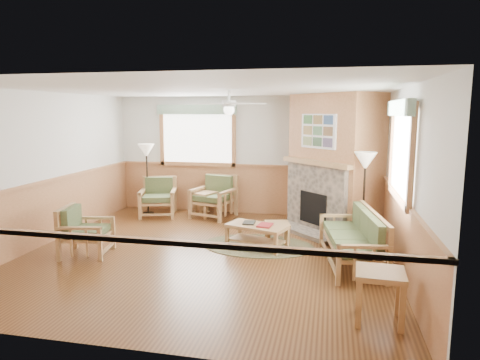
% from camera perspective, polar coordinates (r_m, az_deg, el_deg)
% --- Properties ---
extents(floor, '(6.00, 6.00, 0.01)m').
position_cam_1_polar(floor, '(7.30, -4.28, -9.74)').
color(floor, '#5A3519').
rests_on(floor, ground).
extents(ceiling, '(6.00, 6.00, 0.01)m').
position_cam_1_polar(ceiling, '(6.92, -4.55, 11.97)').
color(ceiling, white).
rests_on(ceiling, floor).
extents(wall_back, '(6.00, 0.02, 2.70)m').
position_cam_1_polar(wall_back, '(9.88, 0.51, 3.28)').
color(wall_back, silver).
rests_on(wall_back, floor).
extents(wall_front, '(6.00, 0.02, 2.70)m').
position_cam_1_polar(wall_front, '(4.24, -15.96, -4.85)').
color(wall_front, silver).
rests_on(wall_front, floor).
extents(wall_left, '(0.02, 6.00, 2.70)m').
position_cam_1_polar(wall_left, '(8.34, -24.61, 1.38)').
color(wall_left, silver).
rests_on(wall_left, floor).
extents(wall_right, '(0.02, 6.00, 2.70)m').
position_cam_1_polar(wall_right, '(6.78, 20.70, 0.04)').
color(wall_right, silver).
rests_on(wall_right, floor).
extents(wainscot, '(6.00, 6.00, 1.10)m').
position_cam_1_polar(wainscot, '(7.14, -4.33, -5.52)').
color(wainscot, '#AD7246').
rests_on(wainscot, floor).
extents(fireplace, '(3.11, 3.11, 2.70)m').
position_cam_1_polar(fireplace, '(8.74, 12.54, 2.30)').
color(fireplace, '#AD7246').
rests_on(fireplace, floor).
extents(window_back, '(1.90, 0.16, 1.50)m').
position_cam_1_polar(window_back, '(10.07, -5.77, 10.07)').
color(window_back, white).
rests_on(window_back, wall_back).
extents(window_right, '(0.16, 1.90, 1.50)m').
position_cam_1_polar(window_right, '(6.51, 21.19, 10.09)').
color(window_right, white).
rests_on(window_right, wall_right).
extents(ceiling_fan, '(1.59, 1.59, 0.36)m').
position_cam_1_polar(ceiling_fan, '(7.13, -1.49, 11.59)').
color(ceiling_fan, white).
rests_on(ceiling_fan, ceiling).
extents(sofa, '(1.90, 1.01, 0.83)m').
position_cam_1_polar(sofa, '(6.89, 14.60, -7.49)').
color(sofa, '#AA7F4F').
rests_on(sofa, floor).
extents(armchair_back_left, '(0.95, 0.95, 0.87)m').
position_cam_1_polar(armchair_back_left, '(9.86, -10.87, -2.28)').
color(armchair_back_left, '#AA7F4F').
rests_on(armchair_back_left, floor).
extents(armchair_back_right, '(1.01, 1.01, 0.93)m').
position_cam_1_polar(armchair_back_right, '(9.61, -3.57, -2.25)').
color(armchair_back_right, '#AA7F4F').
rests_on(armchair_back_right, floor).
extents(armchair_left, '(0.85, 0.85, 0.81)m').
position_cam_1_polar(armchair_left, '(7.53, -19.80, -6.40)').
color(armchair_left, '#AA7F4F').
rests_on(armchair_left, floor).
extents(coffee_table, '(1.14, 0.82, 0.41)m').
position_cam_1_polar(coffee_table, '(7.50, 2.24, -7.51)').
color(coffee_table, '#AA7F4F').
rests_on(coffee_table, floor).
extents(end_table_chairs, '(0.64, 0.63, 0.56)m').
position_cam_1_polar(end_table_chairs, '(9.72, -4.97, -3.23)').
color(end_table_chairs, '#AA7F4F').
rests_on(end_table_chairs, floor).
extents(end_table_sofa, '(0.56, 0.54, 0.60)m').
position_cam_1_polar(end_table_sofa, '(5.22, 18.09, -14.51)').
color(end_table_sofa, '#AA7F4F').
rests_on(end_table_sofa, floor).
extents(footstool, '(0.52, 0.52, 0.37)m').
position_cam_1_polar(footstool, '(7.82, 4.98, -7.01)').
color(footstool, '#AA7F4F').
rests_on(footstool, floor).
extents(braided_rug, '(2.11, 2.11, 0.01)m').
position_cam_1_polar(braided_rug, '(7.66, 2.40, -8.73)').
color(braided_rug, brown).
rests_on(braided_rug, floor).
extents(floor_lamp_left, '(0.38, 0.38, 1.64)m').
position_cam_1_polar(floor_lamp_left, '(10.07, -12.25, 0.13)').
color(floor_lamp_left, black).
rests_on(floor_lamp_left, floor).
extents(floor_lamp_right, '(0.51, 0.51, 1.68)m').
position_cam_1_polar(floor_lamp_right, '(7.74, 16.17, -2.52)').
color(floor_lamp_right, black).
rests_on(floor_lamp_right, floor).
extents(book_red, '(0.26, 0.33, 0.03)m').
position_cam_1_polar(book_red, '(7.37, 3.34, -5.92)').
color(book_red, maroon).
rests_on(book_red, coffee_table).
extents(book_dark, '(0.21, 0.28, 0.03)m').
position_cam_1_polar(book_dark, '(7.53, 1.21, -5.62)').
color(book_dark, '#262620').
rests_on(book_dark, coffee_table).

